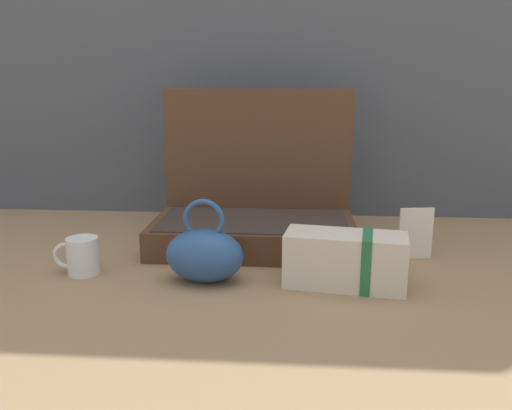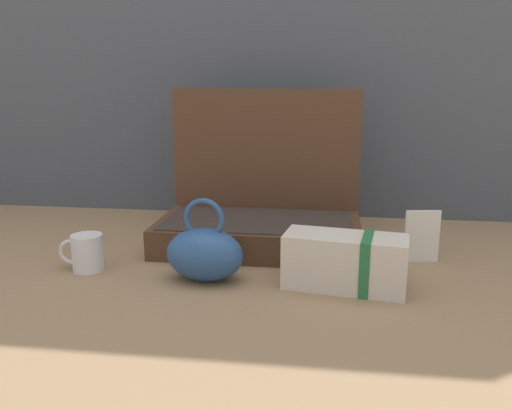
{
  "view_description": "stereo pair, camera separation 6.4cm",
  "coord_description": "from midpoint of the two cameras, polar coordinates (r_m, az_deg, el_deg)",
  "views": [
    {
      "loc": [
        0.06,
        -1.08,
        0.42
      ],
      "look_at": [
        -0.02,
        -0.02,
        0.17
      ],
      "focal_mm": 36.61,
      "sensor_mm": 36.0,
      "label": 1
    },
    {
      "loc": [
        0.12,
        -1.07,
        0.42
      ],
      "look_at": [
        -0.02,
        -0.02,
        0.17
      ],
      "focal_mm": 36.61,
      "sensor_mm": 36.0,
      "label": 2
    }
  ],
  "objects": [
    {
      "name": "ground_plane",
      "position": [
        1.16,
        -0.38,
        -7.83
      ],
      "size": [
        6.0,
        6.0,
        0.0
      ],
      "primitive_type": "plane",
      "color": "#8C6D4C"
    },
    {
      "name": "open_suitcase",
      "position": [
        1.37,
        -1.47,
        -0.6
      ],
      "size": [
        0.51,
        0.29,
        0.4
      ],
      "color": "#4C301E",
      "rests_on": "ground_plane"
    },
    {
      "name": "teal_pouch_handbag",
      "position": [
        1.12,
        -7.27,
        -5.37
      ],
      "size": [
        0.18,
        0.12,
        0.18
      ],
      "color": "#284C7F",
      "rests_on": "ground_plane"
    },
    {
      "name": "cream_toiletry_bag",
      "position": [
        1.1,
        8.25,
        -5.97
      ],
      "size": [
        0.26,
        0.14,
        0.12
      ],
      "color": "beige",
      "rests_on": "ground_plane"
    },
    {
      "name": "coffee_mug",
      "position": [
        1.24,
        -19.92,
        -5.26
      ],
      "size": [
        0.1,
        0.07,
        0.08
      ],
      "color": "silver",
      "rests_on": "ground_plane"
    },
    {
      "name": "info_card_left",
      "position": [
        1.3,
        15.72,
        -3.03
      ],
      "size": [
        0.08,
        0.02,
        0.13
      ],
      "primitive_type": "cube",
      "rotation": [
        0.0,
        0.0,
        0.16
      ],
      "color": "silver",
      "rests_on": "ground_plane"
    }
  ]
}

